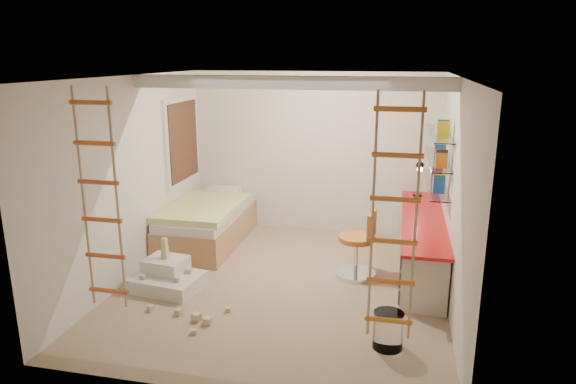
% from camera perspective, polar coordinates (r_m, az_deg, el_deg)
% --- Properties ---
extents(floor, '(4.50, 4.50, 0.00)m').
position_cam_1_polar(floor, '(6.67, -0.57, -10.25)').
color(floor, tan).
rests_on(floor, ground).
extents(ceiling_beam, '(4.00, 0.18, 0.16)m').
position_cam_1_polar(ceiling_beam, '(6.33, 0.00, 12.06)').
color(ceiling_beam, white).
rests_on(ceiling_beam, ceiling).
extents(window_frame, '(0.06, 1.15, 1.35)m').
position_cam_1_polar(window_frame, '(8.20, -11.77, 5.58)').
color(window_frame, white).
rests_on(window_frame, wall_left).
extents(window_blind, '(0.02, 1.00, 1.20)m').
position_cam_1_polar(window_blind, '(8.18, -11.52, 5.58)').
color(window_blind, '#4C2D1E').
rests_on(window_blind, window_frame).
extents(rope_ladder_left, '(0.41, 0.04, 2.13)m').
position_cam_1_polar(rope_ladder_left, '(5.11, -20.14, -0.97)').
color(rope_ladder_left, '#CE5023').
rests_on(rope_ladder_left, ceiling).
extents(rope_ladder_right, '(0.41, 0.04, 2.13)m').
position_cam_1_polar(rope_ladder_right, '(4.33, 11.68, -3.13)').
color(rope_ladder_right, orange).
rests_on(rope_ladder_right, ceiling).
extents(waste_bin, '(0.30, 0.30, 0.38)m').
position_cam_1_polar(waste_bin, '(5.38, 11.06, -14.83)').
color(waste_bin, white).
rests_on(waste_bin, floor).
extents(desk, '(0.56, 2.80, 0.75)m').
position_cam_1_polar(desk, '(7.17, 14.58, -5.40)').
color(desk, red).
rests_on(desk, floor).
extents(shelves, '(0.25, 1.80, 0.71)m').
position_cam_1_polar(shelves, '(7.15, 16.32, 3.55)').
color(shelves, white).
rests_on(shelves, wall_right).
extents(bed, '(1.02, 2.00, 0.69)m').
position_cam_1_polar(bed, '(8.05, -8.92, -3.41)').
color(bed, '#AD7F51').
rests_on(bed, floor).
extents(task_lamp, '(0.14, 0.36, 0.57)m').
position_cam_1_polar(task_lamp, '(7.89, 14.39, 2.01)').
color(task_lamp, black).
rests_on(task_lamp, desk).
extents(swivel_chair, '(0.62, 0.62, 0.90)m').
position_cam_1_polar(swivel_chair, '(6.84, 7.80, -6.68)').
color(swivel_chair, orange).
rests_on(swivel_chair, floor).
extents(play_platform, '(0.89, 0.73, 0.36)m').
position_cam_1_polar(play_platform, '(6.71, -13.28, -9.19)').
color(play_platform, silver).
rests_on(play_platform, floor).
extents(toy_blocks, '(1.24, 1.14, 0.63)m').
position_cam_1_polar(toy_blocks, '(6.27, -12.01, -10.23)').
color(toy_blocks, '#CCB284').
rests_on(toy_blocks, floor).
extents(books, '(0.14, 0.64, 0.92)m').
position_cam_1_polar(books, '(7.13, 16.37, 4.27)').
color(books, '#194CA5').
rests_on(books, shelves).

